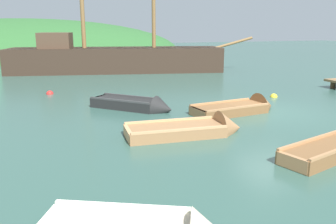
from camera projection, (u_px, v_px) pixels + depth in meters
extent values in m
plane|color=#33564C|center=(271.00, 112.00, 13.96)|extent=(120.00, 120.00, 0.00)
cylinder|color=#4F3D27|center=(333.00, 89.00, 19.42)|extent=(0.28, 0.28, 1.09)
ellipsoid|color=#2D602D|center=(27.00, 55.00, 41.93)|extent=(37.81, 24.49, 8.51)
cube|color=#38281E|center=(117.00, 65.00, 26.39)|extent=(15.84, 6.76, 2.58)
cube|color=#997A51|center=(116.00, 48.00, 26.10)|extent=(15.18, 6.36, 0.10)
cylinder|color=olive|center=(234.00, 43.00, 27.12)|extent=(2.92, 0.87, 0.97)
cube|color=#4C3828|center=(55.00, 40.00, 25.42)|extent=(2.67, 2.76, 1.10)
cube|color=black|center=(126.00, 105.00, 14.59)|extent=(2.72, 2.77, 0.50)
cone|color=black|center=(164.00, 109.00, 13.85)|extent=(1.21, 1.20, 1.00)
cube|color=#3B3B3B|center=(98.00, 100.00, 15.15)|extent=(0.77, 0.74, 0.35)
cube|color=#3B3B3B|center=(136.00, 101.00, 14.34)|extent=(0.83, 0.80, 0.05)
cube|color=#3B3B3B|center=(115.00, 99.00, 14.75)|extent=(0.83, 0.80, 0.05)
cube|color=#3B3B3B|center=(119.00, 100.00, 14.10)|extent=(1.98, 2.06, 0.07)
cube|color=#3B3B3B|center=(132.00, 96.00, 14.95)|extent=(1.98, 2.06, 0.07)
cube|color=brown|center=(229.00, 111.00, 13.65)|extent=(3.02, 1.55, 0.45)
cone|color=brown|center=(265.00, 106.00, 14.45)|extent=(0.84, 1.24, 1.16)
cube|color=#AE7B4F|center=(198.00, 113.00, 13.02)|extent=(0.24, 1.11, 0.31)
cube|color=#AE7B4F|center=(240.00, 106.00, 13.84)|extent=(0.31, 1.14, 0.05)
cube|color=#AE7B4F|center=(218.00, 108.00, 13.39)|extent=(0.31, 1.14, 0.05)
cube|color=#AE7B4F|center=(239.00, 108.00, 13.10)|extent=(2.83, 0.40, 0.07)
cube|color=#AE7B4F|center=(221.00, 102.00, 14.09)|extent=(2.83, 0.40, 0.07)
cube|color=white|center=(90.00, 224.00, 5.65)|extent=(0.59, 0.92, 0.05)
cube|color=white|center=(122.00, 206.00, 6.03)|extent=(2.14, 1.14, 0.07)
cube|color=brown|center=(325.00, 154.00, 9.04)|extent=(2.94, 1.64, 0.46)
cube|color=#AE7B4F|center=(293.00, 163.00, 8.26)|extent=(0.34, 0.84, 0.32)
cube|color=#AE7B4F|center=(336.00, 144.00, 9.28)|extent=(0.40, 0.88, 0.05)
cube|color=#AE7B4F|center=(314.00, 151.00, 8.72)|extent=(0.40, 0.88, 0.05)
cube|color=#AE7B4F|center=(311.00, 140.00, 9.31)|extent=(2.66, 0.80, 0.07)
cube|color=#9E7047|center=(175.00, 133.00, 10.85)|extent=(3.07, 1.49, 0.45)
cone|color=#9E7047|center=(230.00, 128.00, 11.33)|extent=(0.83, 1.23, 1.17)
cube|color=tan|center=(128.00, 134.00, 10.46)|extent=(0.22, 1.12, 0.31)
cube|color=tan|center=(191.00, 126.00, 10.95)|extent=(0.28, 1.15, 0.05)
cube|color=tan|center=(158.00, 129.00, 10.68)|extent=(0.28, 1.15, 0.05)
cube|color=tan|center=(180.00, 130.00, 10.25)|extent=(2.91, 0.33, 0.07)
cube|color=tan|center=(169.00, 120.00, 11.33)|extent=(2.91, 0.33, 0.07)
sphere|color=yellow|center=(274.00, 97.00, 16.92)|extent=(0.35, 0.35, 0.35)
sphere|color=red|center=(50.00, 94.00, 17.67)|extent=(0.36, 0.36, 0.36)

